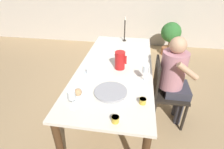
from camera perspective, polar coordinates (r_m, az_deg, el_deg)
ground_plane at (r=2.69m, az=1.07°, el=-10.73°), size 20.00×20.00×0.00m
dining_table at (r=2.31m, az=1.22°, el=1.26°), size 0.92×2.13×0.73m
chair_person_side at (r=2.34m, az=16.86°, el=-4.95°), size 0.42×0.42×0.88m
person_seated at (r=2.24m, az=19.83°, el=-0.27°), size 0.39×0.41×1.18m
red_pitcher at (r=2.14m, az=2.60°, el=4.67°), size 0.15×0.13×0.22m
wine_glass_water at (r=1.92m, az=10.91°, el=1.48°), size 0.07×0.07×0.19m
wine_glass_juice at (r=1.55m, az=-13.07°, el=-6.85°), size 0.07×0.07×0.19m
teacup_near_person at (r=2.10m, az=-7.48°, el=1.11°), size 0.13×0.13×0.06m
serving_tray at (r=1.76m, az=-0.44°, el=-5.71°), size 0.33×0.33×0.03m
bread_plate at (r=1.76m, az=-11.00°, el=-6.13°), size 0.22×0.22×0.08m
jam_jar_amber at (r=1.46m, az=1.08°, el=-14.33°), size 0.07×0.07×0.05m
jam_jar_red at (r=1.65m, az=9.98°, el=-8.46°), size 0.07×0.07×0.05m
candlestick_tall at (r=3.02m, az=4.15°, el=13.83°), size 0.06×0.06×0.40m
potted_plant at (r=4.35m, az=18.57°, el=12.02°), size 0.45×0.45×0.77m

